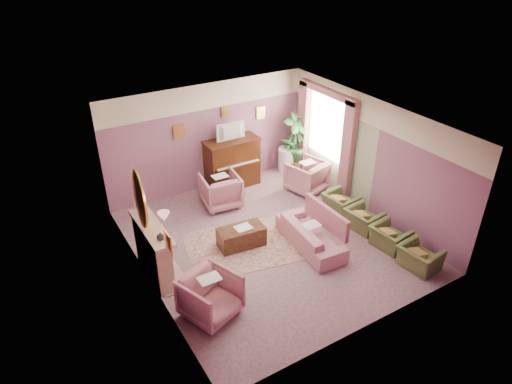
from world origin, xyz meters
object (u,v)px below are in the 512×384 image
sofa (311,231)px  olive_chair_d (341,201)px  piano (232,164)px  side_table (287,160)px  television (232,131)px  olive_chair_a (420,254)px  floral_armchair_right (307,175)px  olive_chair_c (364,216)px  floral_armchair_front (210,294)px  coffee_table (241,237)px  floral_armchair_left (221,189)px  olive_chair_b (390,234)px

sofa → olive_chair_d: (1.44, 0.71, -0.04)m
piano → side_table: size_ratio=2.00×
television → piano: bearing=90.0°
television → olive_chair_a: 5.37m
floral_armchair_right → olive_chair_c: (0.05, -2.13, -0.13)m
side_table → television: bearing=-179.7°
television → floral_armchair_front: television is taller
olive_chair_a → side_table: size_ratio=1.10×
coffee_table → side_table: size_ratio=1.43×
piano → floral_armchair_right: 1.99m
sofa → floral_armchair_left: (-0.90, 2.51, 0.08)m
piano → olive_chair_d: bearing=-58.1°
coffee_table → olive_chair_b: bearing=-31.9°
floral_armchair_left → floral_armchair_front: 3.76m
olive_chair_d → side_table: bearing=86.5°
floral_armchair_right → olive_chair_c: floral_armchair_right is taller
olive_chair_a → olive_chair_c: size_ratio=1.00×
piano → floral_armchair_left: piano is taller
olive_chair_c → side_table: 3.34m
piano → floral_armchair_left: 1.08m
floral_armchair_front → olive_chair_b: 4.21m
floral_armchair_left → olive_chair_a: size_ratio=1.20×
television → floral_armchair_right: television is taller
piano → sofa: size_ratio=0.75×
coffee_table → floral_armchair_left: bearing=77.3°
olive_chair_a → olive_chair_b: 0.82m
piano → olive_chair_c: piano is taller
olive_chair_c → side_table: bearing=87.4°
floral_armchair_left → olive_chair_d: (2.33, -1.80, -0.13)m
floral_armchair_front → olive_chair_c: (4.20, 0.65, -0.13)m
coffee_table → television: bearing=65.2°
sofa → floral_armchair_right: floral_armchair_right is taller
olive_chair_a → olive_chair_d: 2.46m
sofa → olive_chair_c: bearing=-4.3°
floral_armchair_front → olive_chair_b: floral_armchair_front is taller
olive_chair_b → piano: bearing=110.8°
coffee_table → floral_armchair_front: bearing=-134.0°
piano → olive_chair_a: bearing=-72.4°
sofa → olive_chair_a: (1.44, -1.75, -0.04)m
floral_armchair_left → floral_armchair_right: same height
piano → coffee_table: bearing=-114.4°
olive_chair_d → side_table: 2.53m
coffee_table → floral_armchair_right: floral_armchair_right is taller
floral_armchair_left → floral_armchair_front: (-1.87, -3.27, 0.00)m
television → olive_chair_b: size_ratio=1.04×
sofa → olive_chair_d: sofa is taller
sofa → olive_chair_b: bearing=-32.9°
piano → television: 0.95m
piano → coffee_table: 2.78m
sofa → olive_chair_d: 1.60m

